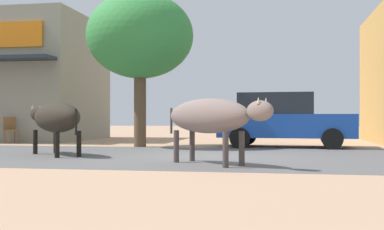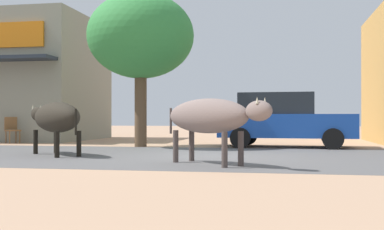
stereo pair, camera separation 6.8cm
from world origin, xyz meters
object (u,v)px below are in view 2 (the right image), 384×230
(roadside_tree, at_px, (141,37))
(cow_far_dark, at_px, (210,117))
(parked_hatchback_car, at_px, (284,119))
(cow_near_brown, at_px, (56,118))
(cafe_chair_by_doorway, at_px, (12,129))

(roadside_tree, distance_m, cow_far_dark, 6.49)
(parked_hatchback_car, bearing_deg, cow_near_brown, -141.57)
(roadside_tree, relative_size, cafe_chair_by_doorway, 5.14)
(cafe_chair_by_doorway, bearing_deg, cow_near_brown, -50.25)
(cow_far_dark, bearing_deg, cow_near_brown, 157.59)
(parked_hatchback_car, distance_m, cow_far_dark, 6.07)
(cow_near_brown, xyz_separation_m, cow_far_dark, (3.96, -1.63, 0.02))
(cow_far_dark, relative_size, cafe_chair_by_doorway, 2.56)
(parked_hatchback_car, distance_m, cow_near_brown, 6.87)
(cafe_chair_by_doorway, bearing_deg, cow_far_dark, -38.93)
(cow_near_brown, height_order, cow_far_dark, cow_far_dark)
(cow_near_brown, bearing_deg, roadside_tree, 73.92)
(roadside_tree, xyz_separation_m, cow_near_brown, (-1.04, -3.61, -2.50))
(roadside_tree, height_order, parked_hatchback_car, roadside_tree)
(cow_near_brown, relative_size, cafe_chair_by_doorway, 2.53)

